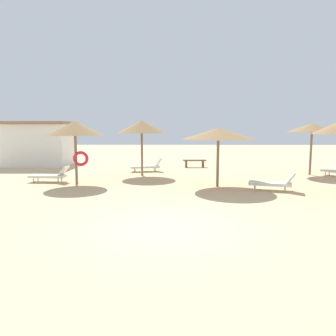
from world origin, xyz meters
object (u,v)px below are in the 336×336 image
Objects in this scene: parasol_4 at (75,129)px; lounger_3 at (273,183)px; beach_cabana at (38,143)px; lounger_0 at (147,166)px; parasol_3 at (218,134)px; parasol_0 at (142,127)px; lounger_4 at (50,175)px; parasol_2 at (312,128)px; bench_0 at (195,162)px.

parasol_4 is 9.05m from lounger_3.
lounger_0 is at bearing -21.67° from beach_cabana.
parasol_3 is 6.37m from lounger_0.
parasol_0 is 5.29m from lounger_4.
beach_cabana is at bearing 148.39° from parasol_0.
parasol_3 is 13.79m from beach_cabana.
bench_0 is at bearing 151.43° from parasol_2.
parasol_4 is at bearing 174.43° from parasol_3.
parasol_4 is 1.49× the size of lounger_0.
parasol_2 is (9.26, 0.36, -0.07)m from parasol_0.
beach_cabana is (-3.36, 6.89, 1.19)m from lounger_4.
parasol_0 is 0.95× the size of parasol_3.
parasol_2 is at bearing 33.41° from parasol_3.
parasol_2 is 0.60× the size of beach_cabana.
lounger_0 is at bearing 125.32° from parasol_3.
parasol_2 is at bearing 10.90° from lounger_4.
bench_0 is (-6.15, 3.35, -2.23)m from parasol_2.
parasol_4 is 1.91× the size of bench_0.
lounger_3 is (5.69, -5.83, -0.00)m from lounger_0.
parasol_3 is at bearing -8.05° from lounger_4.
lounger_3 is at bearing -33.57° from beach_cabana.
lounger_0 is 8.38m from beach_cabana.
parasol_0 is at bearing -95.47° from lounger_0.
bench_0 is at bearing 49.96° from parasol_0.
parasol_3 is at bearing -42.53° from parasol_0.
parasol_4 is 2.67m from lounger_4.
parasol_2 is at bearing 53.36° from lounger_3.
parasol_0 is at bearing -130.04° from bench_0.
bench_0 is 10.77m from beach_cabana.
parasol_0 is 1.58× the size of lounger_4.
lounger_0 is at bearing -144.44° from bench_0.
parasol_4 is at bearing -165.70° from parasol_2.
lounger_4 is (-4.35, -3.82, -0.00)m from lounger_0.
lounger_3 is 1.29× the size of bench_0.
lounger_4 is (-10.04, 2.00, -0.00)m from lounger_3.
lounger_0 reaches higher than lounger_3.
lounger_3 is at bearing -71.02° from bench_0.
parasol_0 reaches higher than bench_0.
lounger_4 is at bearing -64.02° from beach_cabana.
lounger_4 is (-1.40, 0.48, -2.21)m from parasol_4.
lounger_4 is (-13.46, -2.59, -2.25)m from parasol_2.
beach_cabana reaches higher than lounger_4.
parasol_3 reaches higher than lounger_4.
lounger_0 is 1.28× the size of bench_0.
beach_cabana reaches higher than lounger_0.
lounger_0 reaches higher than lounger_4.
lounger_4 is at bearing -151.97° from parasol_0.
parasol_2 is 17.39m from beach_cabana.
beach_cabana is (-16.82, 4.30, -1.05)m from parasol_2.
lounger_0 is at bearing 134.32° from lounger_3.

